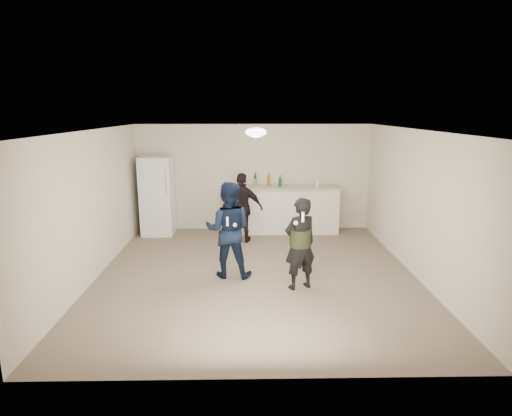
{
  "coord_description": "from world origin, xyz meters",
  "views": [
    {
      "loc": [
        -0.14,
        -7.06,
        2.82
      ],
      "look_at": [
        0.0,
        0.2,
        1.15
      ],
      "focal_mm": 30.0,
      "sensor_mm": 36.0,
      "label": 1
    }
  ],
  "objects_px": {
    "shaker": "(255,182)",
    "man": "(228,230)",
    "counter": "(282,210)",
    "woman": "(300,244)",
    "fridge": "(157,196)",
    "spectator": "(242,208)"
  },
  "relations": [
    {
      "from": "woman",
      "to": "spectator",
      "type": "height_order",
      "value": "spectator"
    },
    {
      "from": "fridge",
      "to": "man",
      "type": "height_order",
      "value": "fridge"
    },
    {
      "from": "fridge",
      "to": "spectator",
      "type": "height_order",
      "value": "fridge"
    },
    {
      "from": "fridge",
      "to": "man",
      "type": "relative_size",
      "value": 1.09
    },
    {
      "from": "woman",
      "to": "man",
      "type": "bearing_deg",
      "value": -48.98
    },
    {
      "from": "counter",
      "to": "spectator",
      "type": "distance_m",
      "value": 1.21
    },
    {
      "from": "fridge",
      "to": "spectator",
      "type": "xyz_separation_m",
      "value": [
        1.96,
        -0.69,
        -0.14
      ]
    },
    {
      "from": "fridge",
      "to": "woman",
      "type": "height_order",
      "value": "fridge"
    },
    {
      "from": "counter",
      "to": "woman",
      "type": "xyz_separation_m",
      "value": [
        0.03,
        -3.27,
        0.22
      ]
    },
    {
      "from": "shaker",
      "to": "man",
      "type": "distance_m",
      "value": 2.89
    },
    {
      "from": "counter",
      "to": "fridge",
      "type": "xyz_separation_m",
      "value": [
        -2.87,
        -0.07,
        0.38
      ]
    },
    {
      "from": "counter",
      "to": "spectator",
      "type": "bearing_deg",
      "value": -140.29
    },
    {
      "from": "man",
      "to": "woman",
      "type": "bearing_deg",
      "value": 160.7
    },
    {
      "from": "woman",
      "to": "spectator",
      "type": "distance_m",
      "value": 2.68
    },
    {
      "from": "man",
      "to": "counter",
      "type": "bearing_deg",
      "value": -106.41
    },
    {
      "from": "fridge",
      "to": "shaker",
      "type": "distance_m",
      "value": 2.28
    },
    {
      "from": "counter",
      "to": "woman",
      "type": "distance_m",
      "value": 3.28
    },
    {
      "from": "fridge",
      "to": "shaker",
      "type": "bearing_deg",
      "value": 4.43
    },
    {
      "from": "man",
      "to": "shaker",
      "type": "bearing_deg",
      "value": -94.16
    },
    {
      "from": "counter",
      "to": "shaker",
      "type": "height_order",
      "value": "shaker"
    },
    {
      "from": "counter",
      "to": "fridge",
      "type": "relative_size",
      "value": 1.44
    },
    {
      "from": "shaker",
      "to": "man",
      "type": "bearing_deg",
      "value": -100.31
    }
  ]
}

